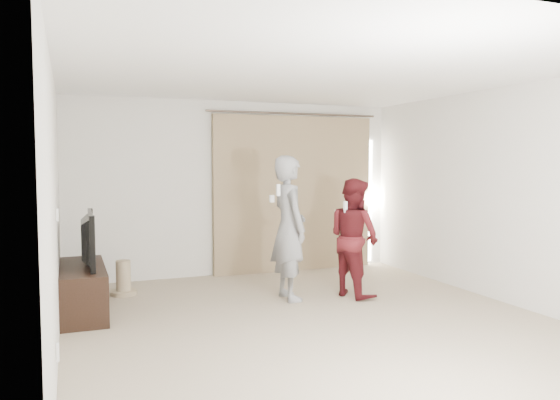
% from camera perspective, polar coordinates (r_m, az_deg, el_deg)
% --- Properties ---
extents(floor, '(5.50, 5.50, 0.00)m').
position_cam_1_polar(floor, '(5.91, 3.54, -12.68)').
color(floor, tan).
rests_on(floor, ground).
extents(wall_back, '(5.00, 0.04, 2.60)m').
position_cam_1_polar(wall_back, '(8.25, -4.45, 1.23)').
color(wall_back, silver).
rests_on(wall_back, ground).
extents(wall_left, '(0.04, 5.50, 2.60)m').
position_cam_1_polar(wall_left, '(5.16, -22.50, -0.72)').
color(wall_left, silver).
rests_on(wall_left, ground).
extents(ceiling, '(5.00, 5.50, 0.01)m').
position_cam_1_polar(ceiling, '(5.74, 3.66, 13.05)').
color(ceiling, white).
rests_on(ceiling, wall_back).
extents(curtain, '(2.80, 0.11, 2.46)m').
position_cam_1_polar(curtain, '(8.50, 1.60, 0.67)').
color(curtain, '#957A5B').
rests_on(curtain, ground).
extents(tv_console, '(0.48, 1.40, 0.54)m').
position_cam_1_polar(tv_console, '(6.56, -19.95, -8.82)').
color(tv_console, black).
rests_on(tv_console, ground).
extents(tv, '(0.16, 1.05, 0.60)m').
position_cam_1_polar(tv, '(6.46, -20.07, -3.87)').
color(tv, black).
rests_on(tv, tv_console).
extents(scratching_post, '(0.33, 0.33, 0.44)m').
position_cam_1_polar(scratching_post, '(7.31, -16.04, -8.14)').
color(scratching_post, tan).
rests_on(scratching_post, ground).
extents(person_man, '(0.44, 0.66, 1.77)m').
position_cam_1_polar(person_man, '(6.72, 0.94, -2.92)').
color(person_man, gray).
rests_on(person_man, ground).
extents(person_woman, '(0.72, 0.84, 1.49)m').
position_cam_1_polar(person_woman, '(6.96, 7.74, -3.88)').
color(person_woman, '#4F1216').
rests_on(person_woman, ground).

